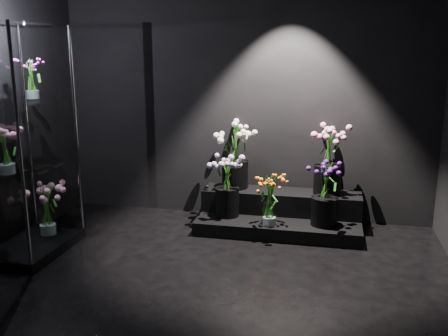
% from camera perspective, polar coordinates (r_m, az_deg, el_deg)
% --- Properties ---
extents(floor, '(4.00, 4.00, 0.00)m').
position_cam_1_polar(floor, '(3.86, -3.06, -14.68)').
color(floor, black).
rests_on(floor, ground).
extents(wall_back, '(4.00, 0.00, 4.00)m').
position_cam_1_polar(wall_back, '(5.37, 2.47, 8.96)').
color(wall_back, black).
rests_on(wall_back, floor).
extents(wall_front, '(4.00, 0.00, 4.00)m').
position_cam_1_polar(wall_front, '(1.63, -22.66, -2.46)').
color(wall_front, black).
rests_on(wall_front, floor).
extents(display_riser, '(1.65, 0.73, 0.37)m').
position_cam_1_polar(display_riser, '(5.24, 6.39, -5.18)').
color(display_riser, black).
rests_on(display_riser, floor).
extents(display_case, '(0.55, 0.92, 2.03)m').
position_cam_1_polar(display_case, '(4.71, -21.83, 2.65)').
color(display_case, black).
rests_on(display_case, floor).
extents(bouquet_orange_bells, '(0.32, 0.32, 0.49)m').
position_cam_1_polar(bouquet_orange_bells, '(4.87, 5.24, -3.73)').
color(bouquet_orange_bells, white).
rests_on(bouquet_orange_bells, display_riser).
extents(bouquet_lilac, '(0.35, 0.35, 0.62)m').
position_cam_1_polar(bouquet_lilac, '(5.09, 0.37, -1.72)').
color(bouquet_lilac, black).
rests_on(bouquet_lilac, display_riser).
extents(bouquet_purple, '(0.42, 0.42, 0.62)m').
position_cam_1_polar(bouquet_purple, '(4.92, 11.49, -2.65)').
color(bouquet_purple, black).
rests_on(bouquet_purple, display_riser).
extents(bouquet_cream_roses, '(0.44, 0.44, 0.68)m').
position_cam_1_polar(bouquet_cream_roses, '(5.29, 1.28, 1.71)').
color(bouquet_cream_roses, black).
rests_on(bouquet_cream_roses, display_riser).
extents(bouquet_pink_roses, '(0.36, 0.36, 0.69)m').
position_cam_1_polar(bouquet_pink_roses, '(5.16, 11.82, 1.08)').
color(bouquet_pink_roses, black).
rests_on(bouquet_pink_roses, display_riser).
extents(bouquet_case_pink, '(0.35, 0.35, 0.40)m').
position_cam_1_polar(bouquet_case_pink, '(4.55, -23.75, 2.00)').
color(bouquet_case_pink, white).
rests_on(bouquet_case_pink, display_case).
extents(bouquet_case_magenta, '(0.26, 0.26, 0.35)m').
position_cam_1_polar(bouquet_case_magenta, '(4.75, -21.16, 9.58)').
color(bouquet_case_magenta, white).
rests_on(bouquet_case_magenta, display_case).
extents(bouquet_case_base_pink, '(0.33, 0.33, 0.48)m').
position_cam_1_polar(bouquet_case_base_pink, '(5.02, -19.64, -4.39)').
color(bouquet_case_base_pink, white).
rests_on(bouquet_case_base_pink, display_case).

